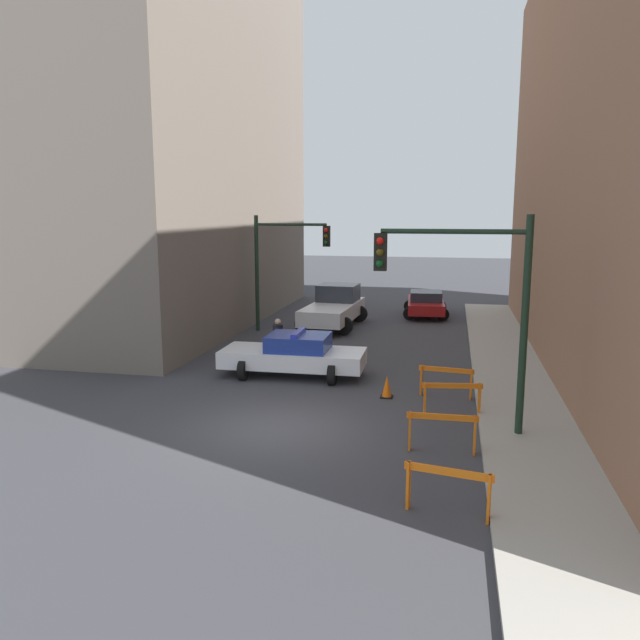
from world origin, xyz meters
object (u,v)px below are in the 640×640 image
object	(u,v)px
white_truck	(334,307)
barrier_corner	(446,377)
pedestrian_crossing	(278,341)
police_car	(294,354)
barrier_mid	(442,426)
traffic_cone	(387,387)
traffic_light_far	(280,256)
barrier_back	(452,394)
barrier_front	(448,483)
parked_car_near	(426,303)
traffic_light_near	(474,291)

from	to	relation	value
white_truck	barrier_corner	distance (m)	11.83
pedestrian_crossing	police_car	bearing A→B (deg)	-108.55
white_truck	barrier_corner	size ratio (longest dim) A/B	3.46
police_car	white_truck	world-z (taller)	white_truck
barrier_mid	traffic_cone	distance (m)	4.29
traffic_light_far	white_truck	xyz separation A→B (m)	(2.12, 1.75, -2.49)
pedestrian_crossing	barrier_back	distance (m)	7.52
barrier_back	barrier_front	bearing A→B (deg)	-90.59
parked_car_near	pedestrian_crossing	size ratio (longest dim) A/B	2.65
barrier_front	barrier_mid	xyz separation A→B (m)	(-0.16, 3.01, 0.00)
traffic_light_near	traffic_cone	world-z (taller)	traffic_light_near
barrier_mid	pedestrian_crossing	bearing A→B (deg)	129.46
barrier_mid	barrier_back	bearing A→B (deg)	85.35
parked_car_near	barrier_mid	distance (m)	18.73
traffic_cone	barrier_front	bearing A→B (deg)	-75.43
barrier_back	barrier_corner	distance (m)	1.69
white_truck	pedestrian_crossing	distance (m)	7.81
barrier_front	traffic_cone	size ratio (longest dim) A/B	2.41
barrier_mid	white_truck	bearing A→B (deg)	109.57
police_car	barrier_mid	world-z (taller)	police_car
police_car	traffic_light_far	bearing A→B (deg)	17.95
traffic_light_near	traffic_light_far	xyz separation A→B (m)	(-8.03, 11.82, -0.13)
police_car	pedestrian_crossing	xyz separation A→B (m)	(-0.94, 1.35, 0.14)
barrier_corner	traffic_light_near	bearing A→B (deg)	-78.92
traffic_light_near	white_truck	size ratio (longest dim) A/B	0.94
traffic_light_far	white_truck	bearing A→B (deg)	39.62
white_truck	pedestrian_crossing	xyz separation A→B (m)	(-0.55, -7.79, -0.04)
police_car	barrier_back	bearing A→B (deg)	-122.16
barrier_front	barrier_corner	distance (m)	7.33
barrier_front	police_car	bearing A→B (deg)	119.98
parked_car_near	pedestrian_crossing	xyz separation A→B (m)	(-4.66, -11.60, 0.19)
parked_car_near	pedestrian_crossing	distance (m)	12.50
white_truck	traffic_light_near	bearing A→B (deg)	-63.15
parked_car_near	barrier_back	bearing A→B (deg)	-88.73
white_truck	pedestrian_crossing	size ratio (longest dim) A/B	3.32
traffic_light_near	barrier_front	bearing A→B (deg)	-96.15
parked_car_near	barrier_mid	size ratio (longest dim) A/B	2.75
traffic_light_near	traffic_cone	xyz separation A→B (m)	(-2.28, 2.64, -3.21)
barrier_mid	barrier_back	distance (m)	2.65
pedestrian_crossing	barrier_corner	xyz separation A→B (m)	(5.87, -2.78, -0.24)
barrier_mid	traffic_light_near	bearing A→B (deg)	64.53
barrier_front	barrier_back	world-z (taller)	same
barrier_back	pedestrian_crossing	bearing A→B (deg)	143.65
traffic_light_far	traffic_cone	world-z (taller)	traffic_light_far
parked_car_near	barrier_back	xyz separation A→B (m)	(1.39, -16.06, -0.06)
barrier_front	barrier_back	size ratio (longest dim) A/B	1.00
white_truck	parked_car_near	world-z (taller)	white_truck
barrier_back	traffic_cone	distance (m)	2.30
traffic_light_far	pedestrian_crossing	world-z (taller)	traffic_light_far
police_car	pedestrian_crossing	bearing A→B (deg)	34.12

